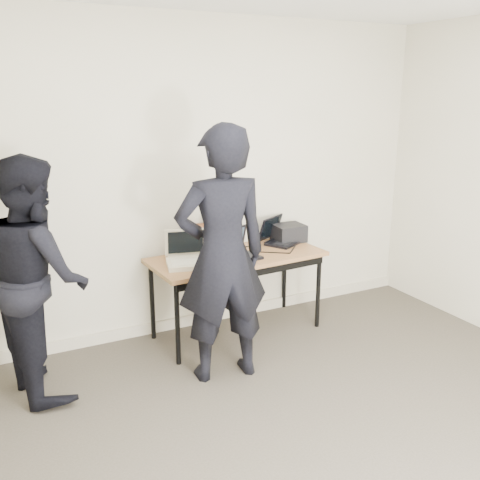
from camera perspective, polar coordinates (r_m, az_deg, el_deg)
room at (r=2.75m, az=13.25°, el=-0.35°), size 4.60×4.60×2.80m
desk at (r=4.60m, az=-0.23°, el=-2.37°), size 1.54×0.75×0.72m
laptop_beige at (r=4.36m, az=-5.62°, el=-1.92°), size 0.41×0.40×0.27m
laptop_center at (r=4.52m, az=-0.45°, el=-1.18°), size 0.37×0.36×0.25m
laptop_right at (r=4.96m, az=4.18°, el=0.31°), size 0.44×0.43×0.24m
leather_satchel at (r=4.67m, az=-3.46°, el=0.27°), size 0.38×0.21×0.25m
tissue at (r=4.65m, az=-3.17°, el=2.19°), size 0.15×0.12×0.08m
equipment_box at (r=5.02m, az=5.24°, el=0.75°), size 0.28×0.24×0.16m
power_brick at (r=4.34m, az=-1.86°, el=-2.49°), size 0.07×0.05×0.03m
cables at (r=4.60m, az=0.29°, el=-1.57°), size 1.15×0.41×0.01m
person_typist at (r=3.83m, az=-1.93°, el=-1.71°), size 0.73×0.52×1.89m
person_observer at (r=3.96m, az=-20.89°, el=-3.66°), size 0.77×0.92×1.69m
baseboard at (r=5.02m, az=-4.29°, el=-8.31°), size 4.50×0.03×0.10m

